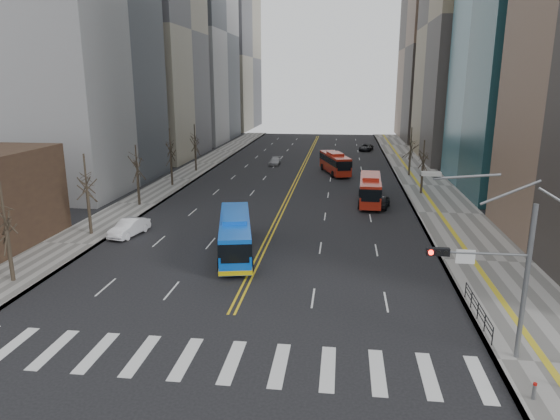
% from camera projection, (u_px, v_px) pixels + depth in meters
% --- Properties ---
extents(ground, '(220.00, 220.00, 0.00)m').
position_uv_depth(ground, '(209.00, 360.00, 24.82)').
color(ground, black).
extents(sidewalk_right, '(7.00, 130.00, 0.15)m').
position_uv_depth(sidewalk_right, '(427.00, 186.00, 65.90)').
color(sidewalk_right, slate).
rests_on(sidewalk_right, ground).
extents(sidewalk_left, '(5.00, 130.00, 0.15)m').
position_uv_depth(sidewalk_left, '(178.00, 179.00, 70.02)').
color(sidewalk_left, slate).
rests_on(sidewalk_left, ground).
extents(crosswalk, '(26.70, 4.00, 0.01)m').
position_uv_depth(crosswalk, '(209.00, 360.00, 24.82)').
color(crosswalk, silver).
rests_on(crosswalk, ground).
extents(centerline, '(0.55, 100.00, 0.01)m').
position_uv_depth(centerline, '(301.00, 170.00, 77.64)').
color(centerline, gold).
rests_on(centerline, ground).
extents(office_towers, '(83.00, 134.00, 58.00)m').
position_uv_depth(office_towers, '(310.00, 18.00, 84.60)').
color(office_towers, gray).
rests_on(office_towers, ground).
extents(signal_mast, '(5.37, 0.37, 9.39)m').
position_uv_depth(signal_mast, '(496.00, 267.00, 23.85)').
color(signal_mast, slate).
rests_on(signal_mast, ground).
extents(pedestrian_railing, '(0.06, 6.06, 1.02)m').
position_uv_depth(pedestrian_railing, '(478.00, 308.00, 28.64)').
color(pedestrian_railing, black).
rests_on(pedestrian_railing, sidewalk_right).
extents(bollards, '(2.87, 3.17, 0.78)m').
position_uv_depth(bollards, '(558.00, 376.00, 22.55)').
color(bollards, slate).
rests_on(bollards, sidewalk_right).
extents(street_trees, '(35.20, 47.20, 7.60)m').
position_uv_depth(street_trees, '(225.00, 158.00, 57.65)').
color(street_trees, black).
rests_on(street_trees, ground).
extents(blue_bus, '(4.66, 11.35, 3.26)m').
position_uv_depth(blue_bus, '(235.00, 234.00, 39.60)').
color(blue_bus, blue).
rests_on(blue_bus, ground).
extents(red_bus_near, '(2.86, 10.00, 3.18)m').
position_uv_depth(red_bus_near, '(370.00, 188.00, 56.46)').
color(red_bus_near, '#A31F11').
rests_on(red_bus_near, ground).
extents(red_bus_far, '(5.02, 10.22, 3.20)m').
position_uv_depth(red_bus_far, '(335.00, 162.00, 74.39)').
color(red_bus_far, '#A31F11').
rests_on(red_bus_far, ground).
extents(car_white, '(2.47, 4.79, 1.50)m').
position_uv_depth(car_white, '(129.00, 227.00, 44.67)').
color(car_white, white).
rests_on(car_white, ground).
extents(car_dark_mid, '(2.23, 3.90, 1.25)m').
position_uv_depth(car_dark_mid, '(382.00, 202.00, 54.59)').
color(car_dark_mid, black).
rests_on(car_dark_mid, ground).
extents(car_silver, '(1.70, 4.15, 1.20)m').
position_uv_depth(car_silver, '(275.00, 161.00, 82.38)').
color(car_silver, gray).
rests_on(car_silver, ground).
extents(car_dark_far, '(3.28, 5.19, 1.34)m').
position_uv_depth(car_dark_far, '(366.00, 147.00, 99.32)').
color(car_dark_far, black).
rests_on(car_dark_far, ground).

